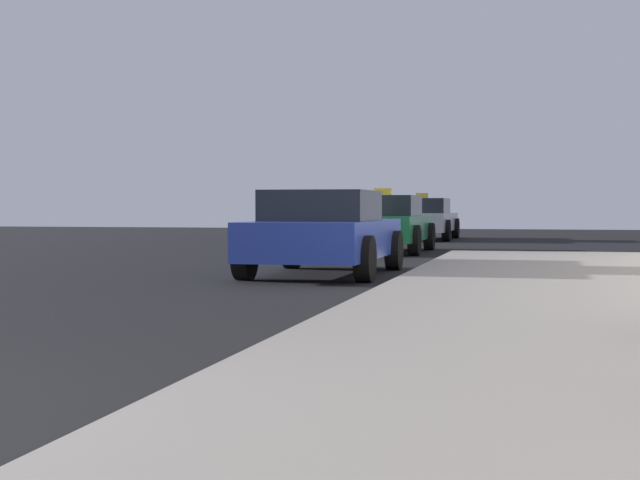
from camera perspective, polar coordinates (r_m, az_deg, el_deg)
The scene contains 3 objects.
car_blue at distance 14.36m, azimuth 0.25°, elevation 0.47°, with size 1.93×4.02×1.27m.
car_green at distance 21.40m, azimuth 3.83°, elevation 0.99°, with size 1.94×4.12×1.43m.
car_silver at distance 29.58m, azimuth 6.14°, elevation 1.28°, with size 1.96×4.54×1.43m.
Camera 1 is at (3.81, -3.22, 1.04)m, focal length 53.69 mm.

